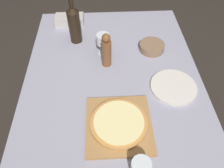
{
  "coord_description": "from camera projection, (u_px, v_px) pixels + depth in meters",
  "views": [
    {
      "loc": [
        -0.05,
        -0.75,
        1.64
      ],
      "look_at": [
        -0.01,
        -0.03,
        0.79
      ],
      "focal_mm": 35.0,
      "sensor_mm": 36.0,
      "label": 1
    }
  ],
  "objects": [
    {
      "name": "pizza",
      "position": [
        119.0,
        123.0,
        1.0
      ],
      "size": [
        0.26,
        0.26,
        0.02
      ],
      "color": "#C68947",
      "rests_on": "cutting_board"
    },
    {
      "name": "food_container",
      "position": [
        70.0,
        20.0,
        1.54
      ],
      "size": [
        0.19,
        0.11,
        0.06
      ],
      "color": "#BCB7AD",
      "rests_on": "dining_table"
    },
    {
      "name": "pepper_mill",
      "position": [
        106.0,
        51.0,
        1.21
      ],
      "size": [
        0.06,
        0.06,
        0.21
      ],
      "color": "brown",
      "rests_on": "dining_table"
    },
    {
      "name": "cutting_board",
      "position": [
        119.0,
        125.0,
        1.02
      ],
      "size": [
        0.31,
        0.32,
        0.02
      ],
      "color": "#A87A47",
      "rests_on": "dining_table"
    },
    {
      "name": "small_bowl",
      "position": [
        152.0,
        47.0,
        1.36
      ],
      "size": [
        0.15,
        0.15,
        0.04
      ],
      "color": "#84664C",
      "rests_on": "dining_table"
    },
    {
      "name": "dining_table",
      "position": [
        113.0,
        96.0,
        1.24
      ],
      "size": [
        0.99,
        1.47,
        0.73
      ],
      "color": "#9393A8",
      "rests_on": "ground_plane"
    },
    {
      "name": "ground_plane",
      "position": [
        113.0,
        145.0,
        1.74
      ],
      "size": [
        12.0,
        12.0,
        0.0
      ],
      "primitive_type": "plane",
      "color": "#2D2823"
    },
    {
      "name": "dinner_plate",
      "position": [
        173.0,
        87.0,
        1.17
      ],
      "size": [
        0.25,
        0.25,
        0.01
      ],
      "color": "silver",
      "rests_on": "dining_table"
    },
    {
      "name": "wine_glass",
      "position": [
        103.0,
        40.0,
        1.27
      ],
      "size": [
        0.08,
        0.08,
        0.14
      ],
      "color": "silver",
      "rests_on": "dining_table"
    },
    {
      "name": "wine_bottle",
      "position": [
        74.0,
        24.0,
        1.34
      ],
      "size": [
        0.08,
        0.08,
        0.32
      ],
      "color": "black",
      "rests_on": "dining_table"
    }
  ]
}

